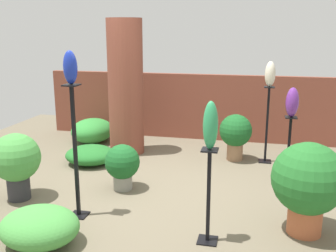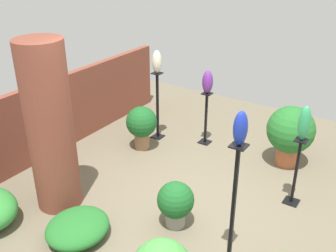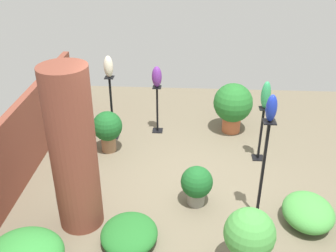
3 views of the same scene
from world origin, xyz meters
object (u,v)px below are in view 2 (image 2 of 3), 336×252
Objects in this scene: art_vase_cobalt at (240,128)px; pedestal_cobalt at (233,213)px; art_vase_violet at (208,82)px; pedestal_violet at (206,121)px; brick_pillar at (50,128)px; pedestal_jade at (296,175)px; potted_plant_front_right at (176,202)px; potted_plant_front_left at (142,124)px; potted_plant_mid_right at (291,132)px; art_vase_ivory at (157,62)px; pedestal_ivory at (158,109)px; art_vase_jade at (304,123)px.

pedestal_cobalt is at bearing 90.00° from art_vase_cobalt.
art_vase_cobalt is 2.95m from art_vase_violet.
pedestal_cobalt reaches higher than pedestal_violet.
art_vase_violet is at bearing 33.88° from art_vase_cobalt.
brick_pillar reaches higher than art_vase_cobalt.
pedestal_jade is 2.04m from pedestal_violet.
potted_plant_front_right is (0.24, 0.86, -1.35)m from art_vase_cobalt.
pedestal_violet is 1.23× the size of potted_plant_front_left.
brick_pillar is 3.60m from potted_plant_mid_right.
art_vase_cobalt is at bearing -105.38° from potted_plant_front_right.
brick_pillar is 2.98× the size of potted_plant_front_left.
art_vase_violet is (0.29, -0.82, -0.28)m from art_vase_ivory.
potted_plant_front_left is at bearing 48.48° from potted_plant_front_right.
potted_plant_front_left is at bearing 87.77° from pedestal_jade.
pedestal_cobalt is (0.24, -2.45, -0.43)m from brick_pillar.
art_vase_ivory reaches higher than pedestal_cobalt.
pedestal_cobalt is 2.47× the size of potted_plant_front_right.
pedestal_cobalt is at bearing -130.95° from art_vase_ivory.
art_vase_cobalt is 3.24m from art_vase_ivory.
pedestal_ivory is 3.42× the size of art_vase_cobalt.
pedestal_ivory is 2.62× the size of art_vase_jade.
pedestal_violet is 1.46m from potted_plant_mid_right.
brick_pillar reaches higher than potted_plant_front_right.
pedestal_jade is 0.80× the size of pedestal_ivory.
potted_plant_front_left is at bearing -179.09° from art_vase_ivory.
brick_pillar is 1.83m from potted_plant_front_right.
pedestal_jade reaches higher than pedestal_violet.
pedestal_ivory is at bearing 99.44° from potted_plant_mid_right.
art_vase_jade is (-0.59, -2.67, 0.65)m from pedestal_ivory.
pedestal_violet is at bearing -46.51° from potted_plant_front_left.
pedestal_cobalt is 2.93m from art_vase_violet.
brick_pillar is 2.42× the size of pedestal_violet.
potted_plant_mid_right reaches higher than pedestal_jade.
potted_plant_mid_right is (0.97, 0.40, 0.13)m from pedestal_jade.
art_vase_violet is at bearing -46.51° from potted_plant_front_left.
pedestal_ivory is at bearing 40.03° from potted_plant_front_right.
pedestal_jade is 1.58× the size of potted_plant_front_right.
potted_plant_mid_right is at bearing 22.29° from pedestal_jade.
pedestal_violet is at bearing 19.19° from potted_plant_front_right.
art_vase_violet is at bearing 0.00° from pedestal_violet.
pedestal_violet is 2.29m from potted_plant_front_right.
brick_pillar is 2.77m from art_vase_violet.
brick_pillar is at bearing 179.78° from pedestal_ivory.
pedestal_ivory is (0.59, 2.67, 0.12)m from pedestal_jade.
potted_plant_front_left is (-0.49, -0.01, -0.97)m from art_vase_ivory.
potted_plant_mid_right is (2.49, 0.17, -0.13)m from pedestal_cobalt.
pedestal_violet is at bearing -70.83° from art_vase_ivory.
art_vase_violet is at bearing -17.52° from brick_pillar.
brick_pillar is at bearing 140.15° from potted_plant_mid_right.
potted_plant_front_right is (-2.17, -0.75, -0.79)m from art_vase_violet.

